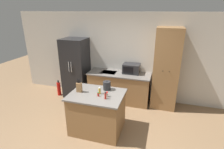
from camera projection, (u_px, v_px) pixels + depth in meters
The scene contains 14 objects.
ground_plane at pixel (101, 145), 3.64m from camera, with size 14.00×14.00×0.00m, color #846647.
wall_back at pixel (126, 57), 5.28m from camera, with size 7.20×0.06×2.60m.
refrigerator at pixel (76, 68), 5.49m from camera, with size 0.72×0.70×1.85m.
back_counter at pixel (119, 87), 5.30m from camera, with size 1.84×0.68×0.89m.
pantry_cabinet at pixel (166, 69), 4.75m from camera, with size 0.67×0.59×2.24m.
kitchen_island at pixel (97, 112), 3.96m from camera, with size 1.18×0.91×0.92m.
microwave at pixel (131, 69), 5.11m from camera, with size 0.48×0.37×0.28m.
knife_block at pixel (79, 87), 3.86m from camera, with size 0.12×0.07×0.32m.
spice_bottle_tall_dark at pixel (107, 95), 3.66m from camera, with size 0.05×0.05×0.11m.
spice_bottle_short_red at pixel (98, 94), 3.69m from camera, with size 0.04×0.04×0.09m.
spice_bottle_amber_oil at pixel (105, 96), 3.57m from camera, with size 0.04×0.04×0.15m.
spice_bottle_green_herb at pixel (100, 91), 3.79m from camera, with size 0.05×0.05×0.15m.
kettle at pixel (107, 86), 3.98m from camera, with size 0.18×0.18×0.22m.
fire_extinguisher at pixel (59, 89), 5.70m from camera, with size 0.11×0.11×0.51m.
Camera 1 is at (1.05, -2.71, 2.65)m, focal length 28.00 mm.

